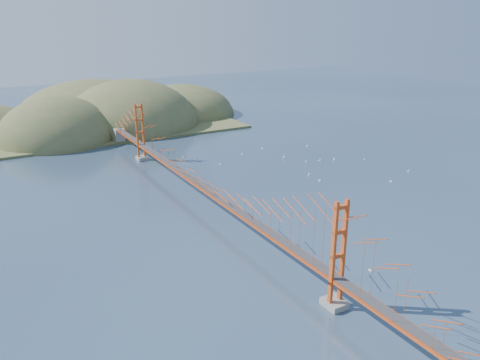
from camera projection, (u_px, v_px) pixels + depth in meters
ground at (206, 208)px, 72.46m from camera, size 320.00×320.00×0.00m
bridge at (204, 165)px, 70.29m from camera, size 2.20×94.40×12.00m
far_headlands at (104, 124)px, 129.50m from camera, size 84.00×58.00×25.00m
sailboat_9 at (307, 146)px, 106.90m from camera, size 0.67×0.67×0.75m
sailboat_7 at (284, 157)px, 97.98m from camera, size 0.63×0.52×0.74m
sailboat_12 at (183, 157)px, 98.39m from camera, size 0.63×0.63×0.70m
sailboat_16 at (242, 154)px, 100.70m from camera, size 0.60×0.60×0.65m
sailboat_8 at (334, 159)px, 96.66m from camera, size 0.63×0.63×0.69m
sailboat_3 at (309, 175)px, 87.44m from camera, size 0.53×0.53×0.60m
sailboat_15 at (262, 148)px, 105.06m from camera, size 0.55×0.64×0.74m
sailboat_11 at (409, 171)px, 89.38m from camera, size 0.62×0.62×0.66m
sailboat_5 at (391, 181)px, 84.10m from camera, size 0.58×0.60×0.68m
sailboat_10 at (370, 270)px, 54.60m from camera, size 0.42×0.51×0.59m
sailboat_0 at (320, 180)px, 84.51m from camera, size 0.46×0.54×0.63m
sailboat_1 at (320, 160)px, 96.09m from camera, size 0.68×0.68×0.74m
sailboat_14 at (306, 162)px, 95.24m from camera, size 0.70×0.70×0.73m
sailboat_extra_0 at (220, 164)px, 93.79m from camera, size 0.68×0.68×0.72m
sailboat_extra_1 at (365, 159)px, 96.89m from camera, size 0.54×0.54×0.57m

